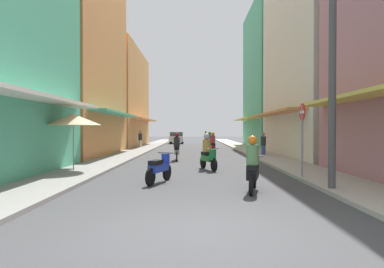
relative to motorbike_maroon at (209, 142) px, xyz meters
The scene contains 20 objects.
ground_plane 2.09m from the motorbike_maroon, 131.54° to the right, with size 111.55×111.55×0.00m, color #424244.
sidewalk_left 6.09m from the motorbike_maroon, 165.92° to the right, with size 2.08×58.70×0.12m, color gray.
sidewalk_right 3.64m from the motorbike_maroon, 24.29° to the right, with size 2.08×58.70×0.12m, color #ADA89E.
building_left_mid 13.50m from the motorbike_maroon, 145.50° to the right, with size 7.05×10.57×13.70m.
building_left_far 12.10m from the motorbike_maroon, 151.03° to the left, with size 7.05×12.59×9.95m.
building_right_mid 13.24m from the motorbike_maroon, 45.37° to the right, with size 7.05×11.17×17.82m.
building_right_far 10.41m from the motorbike_maroon, 28.70° to the left, with size 7.05×10.26×13.93m.
motorbike_maroon is the anchor object (origin of this frame).
motorbike_orange 12.64m from the motorbike_maroon, 89.31° to the left, with size 0.55×1.81×1.58m.
motorbike_green 14.35m from the motorbike_maroon, 92.95° to the right, with size 0.77×1.73×1.58m.
motorbike_blue 17.98m from the motorbike_maroon, 97.88° to the right, with size 0.77×1.73×0.96m.
motorbike_red 4.87m from the motorbike_maroon, 90.03° to the right, with size 0.55×1.81×1.58m.
motorbike_black 19.30m from the motorbike_maroon, 89.09° to the right, with size 0.67×1.77×1.58m.
motorbike_silver 10.39m from the motorbike_maroon, 102.87° to the right, with size 0.55×1.81×1.58m.
parked_car 13.52m from the motorbike_maroon, 105.12° to the left, with size 1.77×4.10×1.45m.
pedestrian_far 7.88m from the motorbike_maroon, 66.20° to the right, with size 0.34×0.34×1.56m.
pedestrian_midway 6.62m from the motorbike_maroon, 163.52° to the left, with size 0.44×0.44×1.73m.
vendor_umbrella 16.69m from the motorbike_maroon, 111.81° to the right, with size 2.18×2.18×2.38m.
utility_pole 19.83m from the motorbike_maroon, 82.73° to the right, with size 0.20×1.20×7.68m.
street_sign_no_entry 17.42m from the motorbike_maroon, 82.15° to the right, with size 0.07×0.60×2.65m.
Camera 1 is at (-0.05, -5.65, 1.74)m, focal length 30.58 mm.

